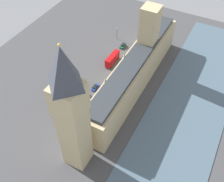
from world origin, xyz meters
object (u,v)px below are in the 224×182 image
car_blue_corner (95,87)px  pedestrian_leading (118,81)px  car_dark_green_kerbside (123,46)px  street_lamp_by_river_gate (117,31)px  clock_tower (71,112)px  plane_tree_midblock (68,80)px  double_decker_bus_under_trees (112,59)px  double_decker_bus_trailing (71,108)px  parliament_building (136,69)px  pedestrian_far_end (133,61)px  plane_tree_near_tower (67,84)px

car_blue_corner → pedestrian_leading: 11.30m
car_dark_green_kerbside → street_lamp_by_river_gate: (6.20, -5.02, 3.87)m
clock_tower → plane_tree_midblock: size_ratio=5.59×
double_decker_bus_under_trees → pedestrian_leading: double_decker_bus_under_trees is taller
double_decker_bus_trailing → pedestrian_leading: bearing=71.4°
parliament_building → pedestrian_far_end: (7.09, -13.19, -8.16)m
plane_tree_midblock → parliament_building: bearing=-142.6°
clock_tower → street_lamp_by_river_gate: (21.04, -71.13, -21.73)m
street_lamp_by_river_gate → plane_tree_midblock: bearing=89.0°
street_lamp_by_river_gate → clock_tower: bearing=106.5°
car_dark_green_kerbside → pedestrian_far_end: (-9.53, 8.43, -0.12)m
clock_tower → plane_tree_midblock: (21.84, -26.41, -19.98)m
parliament_building → plane_tree_near_tower: size_ratio=7.35×
car_dark_green_kerbside → double_decker_bus_trailing: double_decker_bus_trailing is taller
double_decker_bus_trailing → car_dark_green_kerbside: bearing=92.0°
pedestrian_leading → plane_tree_near_tower: bearing=-170.4°
parliament_building → car_blue_corner: 19.95m
double_decker_bus_under_trees → plane_tree_near_tower: plane_tree_near_tower is taller
car_dark_green_kerbside → pedestrian_leading: bearing=115.2°
street_lamp_by_river_gate → plane_tree_near_tower: bearing=90.6°
pedestrian_leading → plane_tree_midblock: (16.61, 15.29, 5.77)m
clock_tower → double_decker_bus_under_trees: 59.07m
parliament_building → car_blue_corner: size_ratio=16.41×
clock_tower → car_dark_green_kerbside: size_ratio=10.94×
pedestrian_far_end → plane_tree_midblock: 35.83m
car_dark_green_kerbside → pedestrian_leading: size_ratio=2.83×
plane_tree_midblock → street_lamp_by_river_gate: bearing=-91.0°
parliament_building → clock_tower: clock_tower is taller
car_blue_corner → double_decker_bus_trailing: (2.02, 16.28, 1.75)m
clock_tower → car_dark_green_kerbside: (14.83, -66.10, -25.60)m
double_decker_bus_under_trees → pedestrian_far_end: (-8.58, -5.45, -1.87)m
double_decker_bus_trailing → street_lamp_by_river_gate: street_lamp_by_river_gate is taller
plane_tree_midblock → street_lamp_by_river_gate: 44.76m
car_dark_green_kerbside → double_decker_bus_under_trees: bearing=97.6°
pedestrian_far_end → plane_tree_midblock: size_ratio=0.19×
double_decker_bus_under_trees → pedestrian_far_end: 10.34m
double_decker_bus_trailing → street_lamp_by_river_gate: (6.65, -54.47, 2.12)m
street_lamp_by_river_gate → double_decker_bus_trailing: bearing=97.0°
plane_tree_near_tower → street_lamp_by_river_gate: 47.56m
double_decker_bus_under_trees → plane_tree_near_tower: bearing=-101.4°
pedestrian_leading → plane_tree_near_tower: plane_tree_near_tower is taller
double_decker_bus_under_trees → plane_tree_midblock: (7.95, 25.82, 3.88)m
parliament_building → clock_tower: (1.78, 44.48, 17.57)m
double_decker_bus_trailing → pedestrian_far_end: 42.04m
clock_tower → double_decker_bus_trailing: (14.39, -16.66, -23.86)m
car_dark_green_kerbside → double_decker_bus_trailing: 49.48m
parliament_building → double_decker_bus_trailing: (16.17, 27.82, -6.29)m
parliament_building → plane_tree_midblock: (23.62, 18.08, -2.41)m
parliament_building → pedestrian_far_end: 17.05m
clock_tower → double_decker_bus_under_trees: bearing=-75.1°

